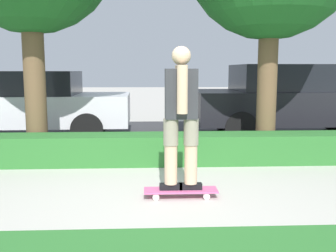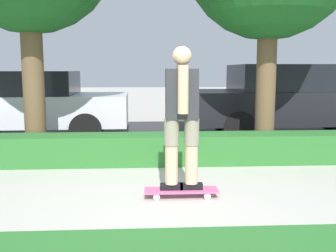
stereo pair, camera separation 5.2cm
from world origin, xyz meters
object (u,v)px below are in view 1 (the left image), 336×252
at_px(parked_car_front, 32,103).
at_px(parked_car_middle, 291,100).
at_px(skateboard, 181,191).
at_px(skater_person, 181,115).

height_order(parked_car_front, parked_car_middle, parked_car_middle).
relative_size(skateboard, skater_person, 0.52).
height_order(skater_person, parked_car_front, skater_person).
bearing_deg(parked_car_front, skater_person, -56.60).
xyz_separation_m(skateboard, skater_person, (0.00, 0.00, 0.88)).
height_order(skateboard, skater_person, skater_person).
relative_size(skateboard, parked_car_middle, 0.19).
bearing_deg(parked_car_front, parked_car_middle, -1.30).
xyz_separation_m(parked_car_front, parked_car_middle, (5.62, 0.01, 0.06)).
relative_size(skater_person, parked_car_front, 0.39).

